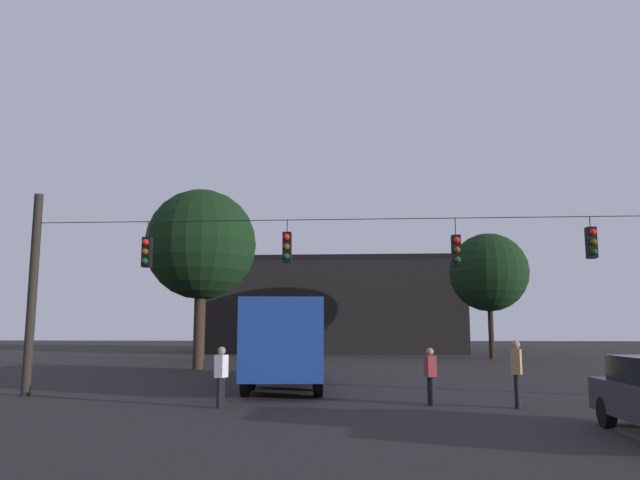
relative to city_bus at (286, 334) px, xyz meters
The scene contains 10 objects.
ground_plane 6.98m from the city_bus, 62.63° to the left, with size 168.00×168.00×0.00m, color black.
overhead_signal_span 5.65m from the city_bus, 55.10° to the right, with size 21.70×0.44×6.40m.
city_bus is the anchor object (origin of this frame).
pedestrian_crossing_left 7.04m from the city_bus, 97.41° to the right, with size 0.32×0.41×1.59m.
pedestrian_crossing_center 7.68m from the city_bus, 51.88° to the right, with size 0.32×0.40×1.54m.
pedestrian_crossing_right 9.52m from the city_bus, 43.24° to the right, with size 0.36×0.42×1.76m.
corner_building 34.92m from the city_bus, 89.14° to the left, with size 22.54×13.50×8.37m.
tree_left_silhouette 24.40m from the city_bus, 60.11° to the left, with size 5.56×5.56×8.87m.
tree_behind_building 11.12m from the city_bus, 123.71° to the left, with size 5.83×5.83×9.45m.
tree_right_far 19.74m from the city_bus, 114.12° to the left, with size 5.58×5.58×9.63m.
Camera 1 is at (-0.30, -4.70, 2.04)m, focal length 34.30 mm.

